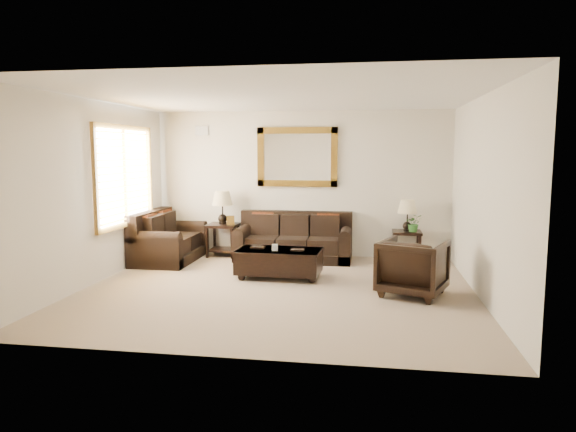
% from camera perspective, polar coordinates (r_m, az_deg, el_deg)
% --- Properties ---
extents(room, '(5.51, 5.01, 2.71)m').
position_cam_1_polar(room, '(7.16, -1.20, 2.37)').
color(room, '#846C5B').
rests_on(room, ground).
extents(window, '(0.07, 1.96, 1.66)m').
position_cam_1_polar(window, '(8.86, -17.63, 4.24)').
color(window, white).
rests_on(window, room).
extents(mirror, '(1.50, 0.06, 1.10)m').
position_cam_1_polar(mirror, '(9.58, 1.02, 6.56)').
color(mirror, '#533B10').
rests_on(mirror, room).
extents(air_vent, '(0.25, 0.02, 0.18)m').
position_cam_1_polar(air_vent, '(10.02, -9.57, 9.35)').
color(air_vent, '#999999').
rests_on(air_vent, room).
extents(sofa, '(2.08, 0.90, 0.85)m').
position_cam_1_polar(sofa, '(9.35, 0.68, -2.95)').
color(sofa, black).
rests_on(sofa, room).
extents(loveseat, '(0.94, 1.58, 0.89)m').
position_cam_1_polar(loveseat, '(9.50, -13.33, -2.86)').
color(loveseat, black).
rests_on(loveseat, room).
extents(end_table_left, '(0.56, 0.56, 1.22)m').
position_cam_1_polar(end_table_left, '(9.66, -7.28, 0.25)').
color(end_table_left, black).
rests_on(end_table_left, room).
extents(end_table_right, '(0.50, 0.50, 1.10)m').
position_cam_1_polar(end_table_right, '(9.34, 13.10, -0.59)').
color(end_table_right, black).
rests_on(end_table_right, room).
extents(coffee_table, '(1.34, 0.77, 0.55)m').
position_cam_1_polar(coffee_table, '(7.99, -1.00, -4.92)').
color(coffee_table, black).
rests_on(coffee_table, room).
extents(armchair, '(1.05, 1.02, 0.85)m').
position_cam_1_polar(armchair, '(7.21, 13.71, -5.26)').
color(armchair, black).
rests_on(armchair, floor).
extents(potted_plant, '(0.30, 0.33, 0.24)m').
position_cam_1_polar(potted_plant, '(9.27, 13.81, -0.99)').
color(potted_plant, '#23541D').
rests_on(potted_plant, end_table_right).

